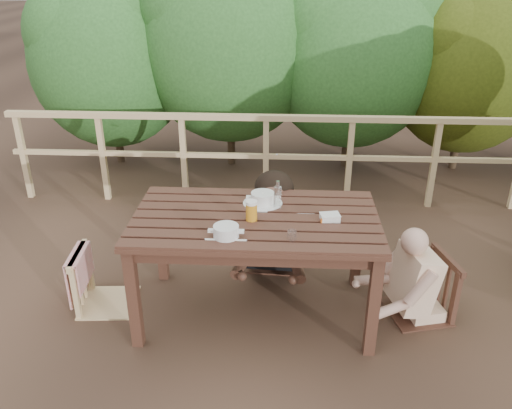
# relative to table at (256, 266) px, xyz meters

# --- Properties ---
(ground) EXTENTS (60.00, 60.00, 0.00)m
(ground) POSITION_rel_table_xyz_m (0.00, 0.00, -0.41)
(ground) COLOR #503728
(ground) RESTS_ON ground
(table) EXTENTS (1.76, 0.99, 0.82)m
(table) POSITION_rel_table_xyz_m (0.00, 0.00, 0.00)
(table) COLOR #3C2319
(table) RESTS_ON ground
(chair_left) EXTENTS (0.47, 0.47, 0.89)m
(chair_left) POSITION_rel_table_xyz_m (-1.18, 0.03, 0.04)
(chair_left) COLOR #D3B17C
(chair_left) RESTS_ON ground
(chair_far) EXTENTS (0.48, 0.48, 0.91)m
(chair_far) POSITION_rel_table_xyz_m (0.13, 0.73, 0.05)
(chair_far) COLOR #3C2319
(chair_far) RESTS_ON ground
(chair_right) EXTENTS (0.55, 0.55, 0.91)m
(chair_right) POSITION_rel_table_xyz_m (1.25, 0.05, 0.05)
(chair_right) COLOR #3C2319
(chair_right) RESTS_ON ground
(woman) EXTENTS (0.63, 0.76, 1.45)m
(woman) POSITION_rel_table_xyz_m (0.13, 0.75, 0.32)
(woman) COLOR black
(woman) RESTS_ON ground
(diner_right) EXTENTS (0.71, 0.63, 1.23)m
(diner_right) POSITION_rel_table_xyz_m (1.28, 0.05, 0.21)
(diner_right) COLOR beige
(diner_right) RESTS_ON ground
(railing) EXTENTS (5.60, 0.10, 1.01)m
(railing) POSITION_rel_table_xyz_m (0.00, 2.00, 0.10)
(railing) COLOR #D3B17C
(railing) RESTS_ON ground
(hedge_row) EXTENTS (6.60, 1.60, 3.80)m
(hedge_row) POSITION_rel_table_xyz_m (0.40, 3.20, 1.49)
(hedge_row) COLOR #2A5A24
(hedge_row) RESTS_ON ground
(soup_near) EXTENTS (0.29, 0.29, 0.10)m
(soup_near) POSITION_rel_table_xyz_m (-0.18, -0.31, 0.46)
(soup_near) COLOR silver
(soup_near) RESTS_ON table
(soup_far) EXTENTS (0.30, 0.30, 0.10)m
(soup_far) POSITION_rel_table_xyz_m (0.04, 0.23, 0.46)
(soup_far) COLOR silver
(soup_far) RESTS_ON table
(beer_glass) EXTENTS (0.08, 0.08, 0.16)m
(beer_glass) POSITION_rel_table_xyz_m (-0.03, -0.06, 0.49)
(beer_glass) COLOR #CD680E
(beer_glass) RESTS_ON table
(bottle) EXTENTS (0.06, 0.06, 0.23)m
(bottle) POSITION_rel_table_xyz_m (0.15, 0.14, 0.52)
(bottle) COLOR silver
(bottle) RESTS_ON table
(tumbler) EXTENTS (0.06, 0.06, 0.07)m
(tumbler) POSITION_rel_table_xyz_m (0.26, -0.32, 0.44)
(tumbler) COLOR silver
(tumbler) RESTS_ON table
(butter_tub) EXTENTS (0.15, 0.12, 0.06)m
(butter_tub) POSITION_rel_table_xyz_m (0.53, -0.02, 0.44)
(butter_tub) COLOR white
(butter_tub) RESTS_ON table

